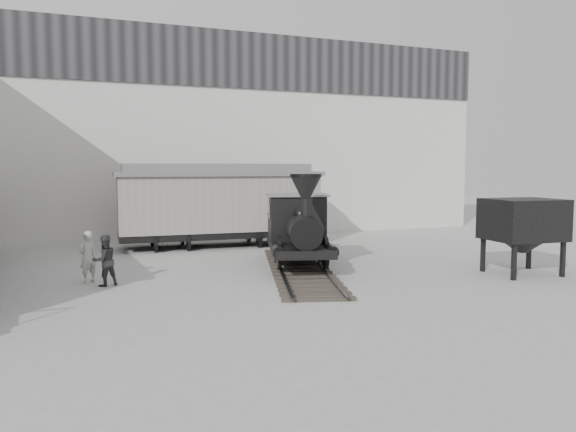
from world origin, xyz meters
name	(u,v)px	position (x,y,z in m)	size (l,w,h in m)	color
ground	(307,291)	(0.00, 0.00, 0.00)	(90.00, 90.00, 0.00)	#9E9E9B
north_wall	(198,135)	(0.00, 14.98, 5.55)	(34.00, 2.51, 11.00)	silver
locomotive	(298,234)	(1.32, 3.87, 1.28)	(4.80, 10.04, 3.47)	black
boxcar	(220,203)	(0.01, 10.54, 2.07)	(9.80, 3.53, 3.96)	black
visitor_a	(88,257)	(-6.19, 3.79, 0.86)	(0.62, 0.41, 1.71)	#B1B2AA
visitor_b	(105,261)	(-5.71, 3.06, 0.82)	(0.80, 0.62, 1.64)	#343437
coal_hopper	(523,225)	(8.20, -0.27, 1.75)	(2.61, 2.20, 2.68)	black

